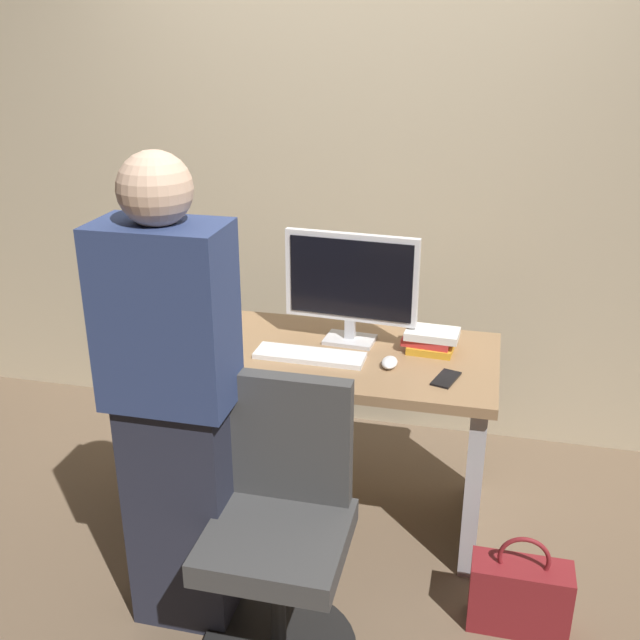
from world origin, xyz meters
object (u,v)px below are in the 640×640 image
object	(u,v)px
handbag	(520,595)
mouse	(390,362)
desk	(323,403)
cup_by_monitor	(220,311)
cup_near_keyboard	(218,347)
book_stack	(430,340)
monitor	(351,282)
office_chair	(282,538)
cell_phone	(446,379)
person_at_desk	(173,404)
keyboard	(310,356)

from	to	relation	value
handbag	mouse	bearing A→B (deg)	141.92
desk	mouse	xyz separation A→B (m)	(0.28, -0.09, 0.25)
cup_by_monitor	mouse	bearing A→B (deg)	-19.89
cup_near_keyboard	book_stack	bearing A→B (deg)	17.57
desk	handbag	bearing A→B (deg)	-31.82
cup_near_keyboard	book_stack	size ratio (longest dim) A/B	0.38
desk	cup_near_keyboard	size ratio (longest dim) A/B	16.10
monitor	cup_near_keyboard	distance (m)	0.58
office_chair	handbag	bearing A→B (deg)	17.83
monitor	cup_by_monitor	size ratio (longest dim) A/B	5.70
mouse	handbag	bearing A→B (deg)	-38.08
desk	cell_phone	distance (m)	0.57
cell_phone	office_chair	bearing A→B (deg)	-110.87
person_at_desk	desk	bearing A→B (deg)	65.21
keyboard	cup_by_monitor	xyz separation A→B (m)	(-0.47, 0.28, 0.04)
office_chair	handbag	xyz separation A→B (m)	(0.77, 0.25, -0.29)
office_chair	cup_near_keyboard	world-z (taller)	office_chair
monitor	mouse	distance (m)	0.36
keyboard	cup_near_keyboard	distance (m)	0.36
monitor	cup_near_keyboard	world-z (taller)	monitor
handbag	desk	bearing A→B (deg)	148.18
cup_near_keyboard	cell_phone	world-z (taller)	cup_near_keyboard
office_chair	keyboard	bearing A→B (deg)	96.31
office_chair	cell_phone	xyz separation A→B (m)	(0.46, 0.61, 0.33)
mouse	cup_by_monitor	size ratio (longest dim) A/B	1.05
desk	cup_by_monitor	distance (m)	0.61
person_at_desk	book_stack	bearing A→B (deg)	47.30
office_chair	mouse	world-z (taller)	office_chair
monitor	cup_by_monitor	xyz separation A→B (m)	(-0.59, 0.09, -0.21)
person_at_desk	mouse	distance (m)	0.87
mouse	handbag	world-z (taller)	mouse
mouse	handbag	xyz separation A→B (m)	(0.54, -0.42, -0.63)
office_chair	monitor	xyz separation A→B (m)	(0.05, 0.86, 0.58)
office_chair	monitor	distance (m)	1.04
desk	handbag	xyz separation A→B (m)	(0.82, -0.51, -0.38)
keyboard	handbag	size ratio (longest dim) A/B	1.14
book_stack	cup_by_monitor	bearing A→B (deg)	173.76
office_chair	mouse	size ratio (longest dim) A/B	9.40
cell_phone	desk	bearing A→B (deg)	179.46
desk	handbag	size ratio (longest dim) A/B	3.64
person_at_desk	monitor	bearing A→B (deg)	63.09
office_chair	book_stack	xyz separation A→B (m)	(0.37, 0.85, 0.37)
office_chair	handbag	distance (m)	0.86
desk	cell_phone	size ratio (longest dim) A/B	9.56
desk	office_chair	world-z (taller)	office_chair
desk	keyboard	distance (m)	0.26
desk	mouse	world-z (taller)	mouse
person_at_desk	cell_phone	world-z (taller)	person_at_desk
person_at_desk	keyboard	xyz separation A→B (m)	(0.29, 0.62, -0.08)
mouse	office_chair	bearing A→B (deg)	-109.64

